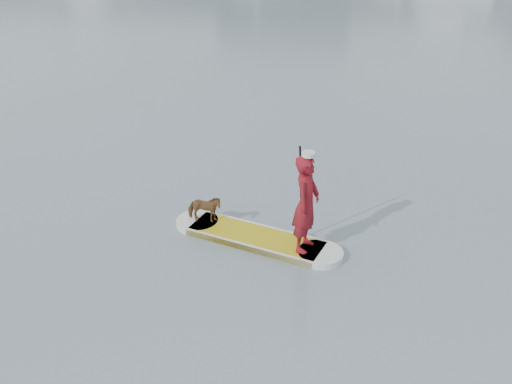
# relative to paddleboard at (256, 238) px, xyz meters

# --- Properties ---
(ground) EXTENTS (140.00, 140.00, 0.00)m
(ground) POSITION_rel_paddleboard_xyz_m (2.80, -0.11, -0.06)
(ground) COLOR slate
(ground) RESTS_ON ground
(paddleboard) EXTENTS (3.21, 1.46, 0.12)m
(paddleboard) POSITION_rel_paddleboard_xyz_m (0.00, 0.00, 0.00)
(paddleboard) COLOR gold
(paddleboard) RESTS_ON ground
(paddler) EXTENTS (0.54, 0.71, 1.75)m
(paddler) POSITION_rel_paddleboard_xyz_m (0.91, -0.25, 0.93)
(paddler) COLOR maroon
(paddler) RESTS_ON paddleboard
(white_cap) EXTENTS (0.22, 0.22, 0.07)m
(white_cap) POSITION_rel_paddleboard_xyz_m (0.91, -0.25, 1.84)
(white_cap) COLOR silver
(white_cap) RESTS_ON paddler
(dog) EXTENTS (0.68, 0.36, 0.55)m
(dog) POSITION_rel_paddleboard_xyz_m (-1.04, 0.29, 0.34)
(dog) COLOR brown
(dog) RESTS_ON paddleboard
(paddle) EXTENTS (0.11, 0.30, 2.00)m
(paddle) POSITION_rel_paddleboard_xyz_m (0.78, 0.09, 0.74)
(paddle) COLOR black
(paddle) RESTS_ON ground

